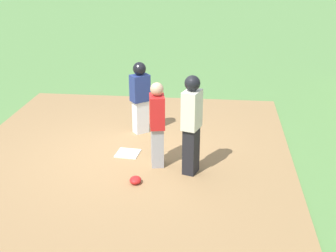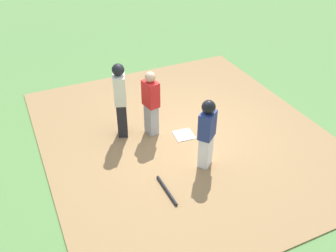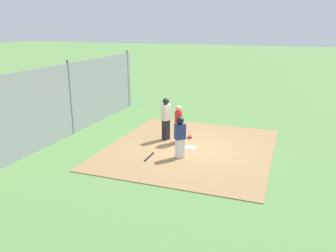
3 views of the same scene
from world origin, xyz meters
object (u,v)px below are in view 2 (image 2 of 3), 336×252
at_px(home_plate, 184,135).
at_px(catcher_mask, 151,113).
at_px(umpire, 120,99).
at_px(baseball_bat, 167,190).
at_px(runner, 207,130).
at_px(catcher, 151,103).

bearing_deg(home_plate, catcher_mask, -162.62).
height_order(home_plate, catcher_mask, catcher_mask).
bearing_deg(umpire, home_plate, -8.15).
bearing_deg(baseball_bat, runner, 109.75).
relative_size(home_plate, catcher, 0.27).
relative_size(baseball_bat, catcher_mask, 3.57).
distance_m(home_plate, catcher_mask, 1.21).
bearing_deg(catcher_mask, home_plate, 17.38).
xyz_separation_m(umpire, catcher_mask, (-0.51, 0.92, -0.90)).
bearing_deg(umpire, baseball_bat, -67.87).
bearing_deg(umpire, catcher, -1.51).
bearing_deg(runner, home_plate, -42.40).
height_order(umpire, baseball_bat, umpire).
xyz_separation_m(umpire, runner, (1.77, 1.21, -0.08)).
bearing_deg(baseball_bat, catcher, 164.74).
relative_size(home_plate, runner, 0.28).
distance_m(umpire, runner, 2.15).
xyz_separation_m(home_plate, catcher_mask, (-1.16, -0.36, 0.05)).
xyz_separation_m(home_plate, runner, (1.13, -0.07, 0.88)).
bearing_deg(umpire, runner, -37.23).
relative_size(runner, baseball_bat, 1.84).
xyz_separation_m(runner, catcher_mask, (-2.29, -0.29, -0.83)).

